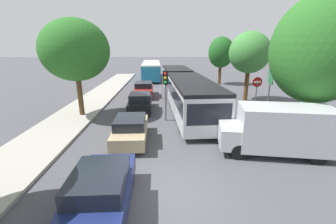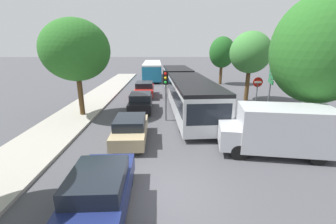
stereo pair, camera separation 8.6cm
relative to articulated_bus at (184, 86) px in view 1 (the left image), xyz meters
name	(u,v)px [view 1 (the left image)]	position (x,y,z in m)	size (l,w,h in m)	color
ground_plane	(166,193)	(-1.75, -12.83, -1.52)	(200.00, 200.00, 0.00)	#47474C
kerb_strip_left	(95,99)	(-8.32, 1.54, -1.45)	(3.20, 38.75, 0.14)	#9E998E
articulated_bus	(184,86)	(0.00, 0.00, 0.00)	(3.68, 17.82, 2.63)	silver
city_bus_rear	(151,69)	(-3.60, 15.92, -0.07)	(2.98, 11.69, 2.50)	teal
queued_car_navy	(101,191)	(-3.75, -13.66, -0.80)	(1.83, 4.11, 1.41)	navy
queued_car_tan	(131,129)	(-3.57, -8.32, -0.82)	(1.77, 3.98, 1.37)	tan
queued_car_black	(140,102)	(-3.62, -2.32, -0.80)	(1.83, 4.10, 1.41)	black
queued_car_red	(144,89)	(-3.76, 2.91, -0.77)	(1.90, 4.27, 1.47)	#B21E19
white_van	(279,129)	(3.56, -9.91, -0.28)	(5.25, 2.72, 2.31)	#B7BABF
traffic_light	(166,85)	(-1.66, -4.86, 0.98)	(0.35, 0.38, 3.40)	#56595E
no_entry_sign	(256,90)	(4.92, -3.76, 0.36)	(0.70, 0.08, 2.82)	#56595E
direction_sign_post	(270,82)	(5.52, -4.42, 1.05)	(0.39, 1.37, 3.60)	#56595E
tree_left_mid	(75,50)	(-7.75, -3.71, 3.15)	(4.60, 4.60, 6.76)	#51381E
tree_right_near	(319,50)	(6.19, -7.82, 3.23)	(4.78, 4.78, 7.53)	#51381E
tree_right_mid	(250,54)	(6.00, 1.01, 2.76)	(3.62, 3.62, 6.22)	#51381E
tree_right_far	(222,53)	(5.84, 10.39, 2.51)	(3.28, 3.28, 6.13)	#51381E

